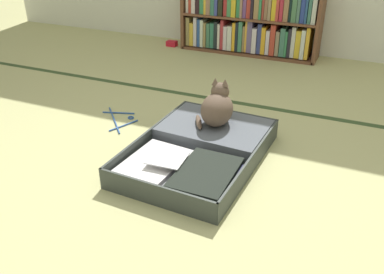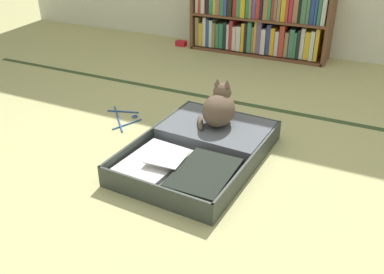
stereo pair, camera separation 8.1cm
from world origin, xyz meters
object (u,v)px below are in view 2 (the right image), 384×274
at_px(bookshelf, 259,19).
at_px(small_red_pouch, 181,43).
at_px(clothes_hanger, 124,118).
at_px(open_suitcase, 204,148).
at_px(black_cat, 219,108).

relative_size(bookshelf, small_red_pouch, 12.77).
xyz_separation_m(bookshelf, clothes_hanger, (-0.34, -1.73, -0.32)).
bearing_deg(open_suitcase, clothes_hanger, 162.71).
distance_m(open_suitcase, clothes_hanger, 0.70).
xyz_separation_m(bookshelf, open_suitcase, (0.33, -1.94, -0.27)).
height_order(black_cat, clothes_hanger, black_cat).
xyz_separation_m(bookshelf, black_cat, (0.33, -1.75, -0.11)).
bearing_deg(bookshelf, open_suitcase, -80.45).
height_order(black_cat, small_red_pouch, black_cat).
bearing_deg(small_red_pouch, bookshelf, 6.84).
distance_m(bookshelf, clothes_hanger, 1.79).
bearing_deg(black_cat, bookshelf, 100.81).
relative_size(open_suitcase, small_red_pouch, 9.29).
bearing_deg(bookshelf, clothes_hanger, -101.07).
height_order(bookshelf, small_red_pouch, bookshelf).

